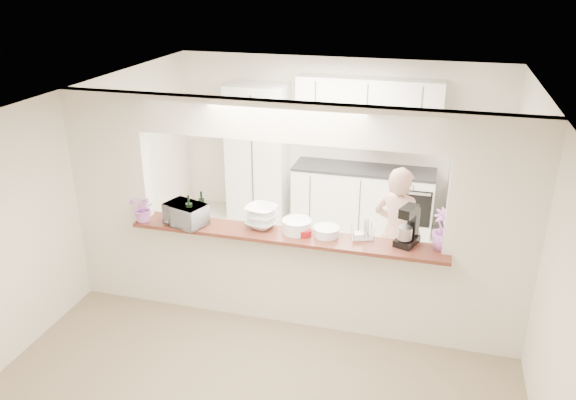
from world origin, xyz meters
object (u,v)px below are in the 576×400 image
at_px(toaster_oven, 186,214).
at_px(person, 397,235).
at_px(stand_mixer, 408,227).
at_px(refrigerator, 476,185).

distance_m(toaster_oven, person, 2.43).
bearing_deg(person, stand_mixer, 122.50).
bearing_deg(toaster_oven, stand_mixer, 22.41).
bearing_deg(refrigerator, stand_mixer, -107.08).
xyz_separation_m(toaster_oven, person, (2.23, 0.90, -0.39)).
bearing_deg(refrigerator, toaster_oven, -139.06).
height_order(refrigerator, person, refrigerator).
xyz_separation_m(toaster_oven, stand_mixer, (2.38, 0.16, 0.07)).
relative_size(refrigerator, person, 1.03).
distance_m(stand_mixer, person, 0.88).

